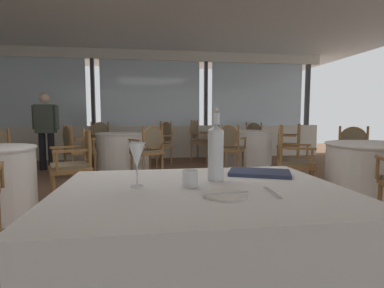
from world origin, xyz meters
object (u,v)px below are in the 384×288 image
dining_chair_3_2 (293,141)px  dining_chair_3_3 (253,137)px  dining_chair_1_1 (149,147)px  dining_chair_3_1 (230,144)px  water_tumbler (190,178)px  wine_glass (137,156)px  dining_chair_2_1 (355,151)px  dining_chair_1_0 (75,146)px  dining_chair_1_2 (162,140)px  diner_person_0 (46,127)px  menu_book (259,173)px  dining_chair_3_0 (199,137)px  side_plate (225,195)px  dining_chair_2_2 (289,156)px  dining_chair_1_3 (102,140)px  dining_chair_0_0 (77,160)px  water_bottle (216,151)px

dining_chair_3_2 → dining_chair_3_3: size_ratio=1.00×
dining_chair_1_1 → dining_chair_3_1: (1.57, 0.31, -0.01)m
water_tumbler → wine_glass: bearing=174.9°
dining_chair_2_1 → dining_chair_1_0: bearing=-83.5°
dining_chair_1_2 → dining_chair_3_3: size_ratio=1.05×
dining_chair_3_3 → diner_person_0: (-4.78, -1.18, 0.32)m
dining_chair_1_1 → dining_chair_1_2: dining_chair_1_2 is taller
dining_chair_1_1 → menu_book: bearing=156.5°
dining_chair_1_2 → dining_chair_3_3: dining_chair_1_2 is taller
dining_chair_2_1 → dining_chair_3_0: dining_chair_3_0 is taller
dining_chair_1_1 → dining_chair_3_1: size_ratio=1.01×
side_plate → wine_glass: (-0.37, 0.22, 0.14)m
dining_chair_1_0 → dining_chair_2_2: dining_chair_2_2 is taller
side_plate → dining_chair_3_2: 5.47m
side_plate → dining_chair_2_2: bearing=58.0°
dining_chair_1_3 → dining_chair_3_1: size_ratio=1.05×
wine_glass → dining_chair_1_0: wine_glass is taller
wine_glass → dining_chair_1_1: bearing=89.3°
dining_chair_1_2 → dining_chair_1_3: bearing=-45.0°
dining_chair_1_2 → dining_chair_3_0: 1.04m
water_tumbler → dining_chair_3_2: 5.37m
dining_chair_3_2 → diner_person_0: bearing=28.0°
dining_chair_1_3 → dining_chair_0_0: bearing=-29.8°
diner_person_0 → water_tumbler: bearing=-147.0°
menu_book → dining_chair_3_1: (0.93, 3.95, -0.23)m
dining_chair_1_2 → dining_chair_3_2: 2.88m
water_bottle → wine_glass: (-0.40, -0.08, -0.01)m
dining_chair_1_1 → dining_chair_3_0: size_ratio=0.93×
side_plate → dining_chair_1_3: bearing=103.8°
side_plate → dining_chair_3_0: dining_chair_3_0 is taller
menu_book → dining_chair_1_1: bearing=122.4°
wine_glass → dining_chair_3_3: wine_glass is taller
dining_chair_3_3 → dining_chair_1_2: bearing=-39.6°
dining_chair_1_3 → dining_chair_3_3: (3.79, 0.55, -0.00)m
dining_chair_1_3 → water_tumbler: bearing=-20.3°
dining_chair_1_2 → dining_chair_1_3: (-1.35, 0.28, -0.01)m
side_plate → water_tumbler: size_ratio=2.37×
dining_chair_2_2 → dining_chair_3_2: size_ratio=1.04×
water_bottle → wine_glass: water_bottle is taller
water_bottle → dining_chair_3_2: water_bottle is taller
dining_chair_3_1 → dining_chair_3_3: 2.19m
dining_chair_1_1 → diner_person_0: bearing=30.8°
diner_person_0 → water_bottle: bearing=-145.1°
dining_chair_3_3 → dining_chair_1_1: bearing=-19.7°
dining_chair_1_2 → dining_chair_3_3: bearing=165.5°
water_bottle → dining_chair_0_0: water_bottle is taller
dining_chair_1_2 → dining_chair_3_0: (0.92, 0.48, 0.02)m
dining_chair_2_1 → dining_chair_3_0: size_ratio=0.93×
water_tumbler → dining_chair_3_3: (2.51, 6.03, -0.24)m
water_bottle → dining_chair_2_2: bearing=55.0°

